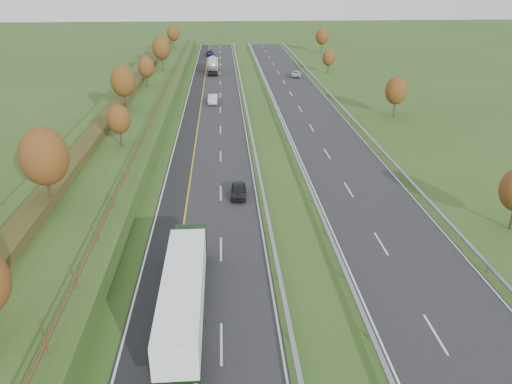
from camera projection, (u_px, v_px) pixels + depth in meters
ground at (267, 137)px, 72.44m from camera, size 400.00×400.00×0.00m
near_carriageway at (212, 128)px, 76.52m from camera, size 10.50×200.00×0.04m
far_carriageway at (319, 126)px, 77.53m from camera, size 10.50×200.00×0.04m
hard_shoulder at (188, 129)px, 76.29m from camera, size 3.00×200.00×0.04m
lane_markings at (254, 127)px, 76.79m from camera, size 26.75×200.00×0.01m
embankment_left at (126, 124)px, 75.34m from camera, size 12.00×200.00×2.00m
hedge_left at (111, 114)px, 74.60m from camera, size 2.20×180.00×1.10m
fence_left at (155, 113)px, 74.54m from camera, size 0.12×189.06×1.20m
median_barrier_near at (249, 124)px, 76.63m from camera, size 0.32×200.00×0.71m
median_barrier_far at (282, 123)px, 76.94m from camera, size 0.32×200.00×0.71m
outer_barrier_far at (356, 122)px, 77.64m from camera, size 0.32×200.00×0.71m
trees_left at (120, 93)px, 70.13m from camera, size 6.64×164.30×7.66m
trees_far at (357, 66)px, 103.37m from camera, size 8.45×118.60×7.12m
box_lorry at (185, 291)px, 33.17m from camera, size 2.58×16.28×4.06m
road_tanker at (213, 65)px, 119.68m from camera, size 2.40×11.22×3.46m
car_dark_near at (238, 191)px, 52.56m from camera, size 1.80×4.04×1.35m
car_silver_mid at (213, 99)px, 90.93m from camera, size 1.84×4.88×1.59m
car_small_far at (210, 53)px, 144.32m from camera, size 2.58×5.36×1.50m
car_oncoming at (296, 74)px, 115.09m from camera, size 2.84×5.09×1.35m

